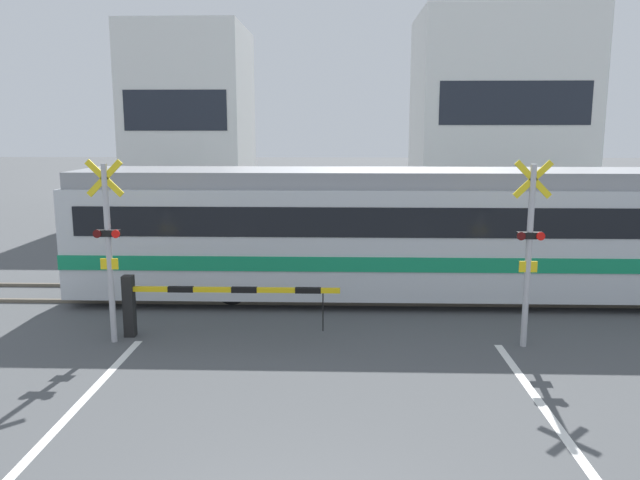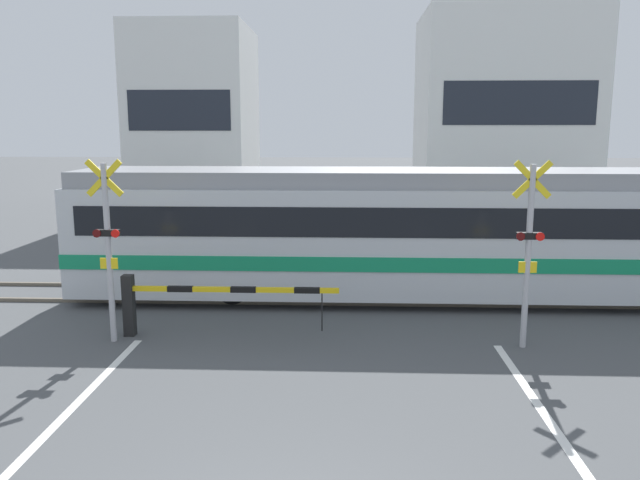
{
  "view_description": "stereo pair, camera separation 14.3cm",
  "coord_description": "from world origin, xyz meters",
  "px_view_note": "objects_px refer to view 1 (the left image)",
  "views": [
    {
      "loc": [
        0.41,
        -4.61,
        3.94
      ],
      "look_at": [
        0.0,
        8.36,
        1.6
      ],
      "focal_mm": 35.0,
      "sensor_mm": 36.0,
      "label": 1
    },
    {
      "loc": [
        0.55,
        -4.6,
        3.94
      ],
      "look_at": [
        0.0,
        8.36,
        1.6
      ],
      "focal_mm": 35.0,
      "sensor_mm": 36.0,
      "label": 2
    }
  ],
  "objects_px": {
    "crossing_signal_right": "(529,246)",
    "crossing_barrier_far": "(415,242)",
    "commuter_train": "(492,230)",
    "crossing_signal_left": "(108,243)",
    "crossing_barrier_near": "(184,298)",
    "pedestrian": "(351,218)"
  },
  "relations": [
    {
      "from": "crossing_signal_right",
      "to": "crossing_barrier_far",
      "type": "bearing_deg",
      "value": 101.24
    },
    {
      "from": "commuter_train",
      "to": "crossing_signal_right",
      "type": "distance_m",
      "value": 3.31
    },
    {
      "from": "crossing_barrier_far",
      "to": "crossing_signal_left",
      "type": "relative_size",
      "value": 1.21
    },
    {
      "from": "crossing_barrier_near",
      "to": "crossing_signal_right",
      "type": "distance_m",
      "value": 6.43
    },
    {
      "from": "crossing_signal_left",
      "to": "crossing_barrier_near",
      "type": "bearing_deg",
      "value": 14.79
    },
    {
      "from": "crossing_signal_right",
      "to": "crossing_barrier_near",
      "type": "bearing_deg",
      "value": 177.0
    },
    {
      "from": "crossing_barrier_near",
      "to": "pedestrian",
      "type": "distance_m",
      "value": 9.84
    },
    {
      "from": "commuter_train",
      "to": "crossing_barrier_near",
      "type": "distance_m",
      "value": 7.17
    },
    {
      "from": "commuter_train",
      "to": "pedestrian",
      "type": "bearing_deg",
      "value": 116.42
    },
    {
      "from": "crossing_barrier_near",
      "to": "pedestrian",
      "type": "bearing_deg",
      "value": 70.11
    },
    {
      "from": "crossing_barrier_far",
      "to": "crossing_signal_left",
      "type": "xyz_separation_m",
      "value": [
        -6.32,
        -6.3,
        1.11
      ]
    },
    {
      "from": "commuter_train",
      "to": "crossing_barrier_near",
      "type": "bearing_deg",
      "value": -155.41
    },
    {
      "from": "crossing_barrier_far",
      "to": "pedestrian",
      "type": "relative_size",
      "value": 2.46
    },
    {
      "from": "crossing_barrier_near",
      "to": "crossing_barrier_far",
      "type": "xyz_separation_m",
      "value": [
        5.07,
        5.97,
        0.0
      ]
    },
    {
      "from": "crossing_barrier_far",
      "to": "crossing_signal_right",
      "type": "bearing_deg",
      "value": -78.76
    },
    {
      "from": "commuter_train",
      "to": "crossing_barrier_near",
      "type": "xyz_separation_m",
      "value": [
        -6.47,
        -2.96,
        -0.85
      ]
    },
    {
      "from": "crossing_barrier_far",
      "to": "pedestrian",
      "type": "distance_m",
      "value": 3.71
    },
    {
      "from": "crossing_signal_right",
      "to": "pedestrian",
      "type": "xyz_separation_m",
      "value": [
        -2.98,
        9.58,
        -0.91
      ]
    },
    {
      "from": "pedestrian",
      "to": "commuter_train",
      "type": "bearing_deg",
      "value": -63.58
    },
    {
      "from": "commuter_train",
      "to": "crossing_barrier_near",
      "type": "height_order",
      "value": "commuter_train"
    },
    {
      "from": "crossing_barrier_near",
      "to": "crossing_signal_left",
      "type": "height_order",
      "value": "crossing_signal_left"
    },
    {
      "from": "crossing_barrier_near",
      "to": "crossing_barrier_far",
      "type": "distance_m",
      "value": 7.83
    }
  ]
}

